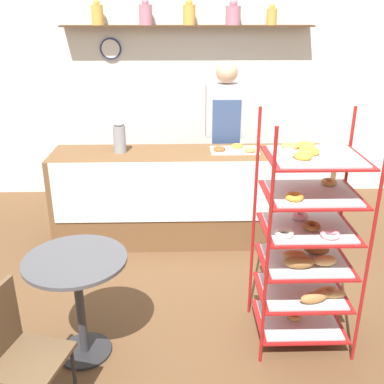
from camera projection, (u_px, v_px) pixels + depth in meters
ground_plane at (193, 297)px, 3.78m from camera, size 14.00×14.00×0.00m
back_wall at (188, 87)px, 5.52m from camera, size 10.00×0.30×2.70m
display_counter at (190, 197)px, 4.58m from camera, size 2.73×0.61×0.94m
pastry_rack at (307, 245)px, 3.05m from camera, size 0.66×0.56×1.65m
person_worker at (225, 136)px, 4.87m from camera, size 0.43×0.23×1.76m
cafe_table at (78, 284)px, 2.95m from camera, size 0.67×0.67×0.76m
cafe_chair at (14, 347)px, 2.46m from camera, size 0.47×0.47×0.86m
coffee_carafe at (119, 137)px, 4.36m from camera, size 0.12×0.12×0.31m
donut_tray_counter at (235, 149)px, 4.44m from camera, size 0.47×0.28×0.05m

